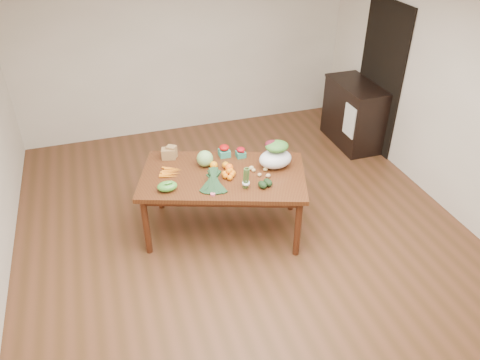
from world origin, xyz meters
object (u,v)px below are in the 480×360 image
object	(u,v)px
mandarin_cluster	(229,172)
kale_bunch	(213,183)
paper_bag	(169,153)
cabinet	(353,114)
asparagus_bundle	(246,178)
salad_bag	(276,156)
dining_table	(224,203)
cabbage	(205,159)

from	to	relation	value
mandarin_cluster	kale_bunch	size ratio (longest dim) A/B	0.45
paper_bag	mandarin_cluster	distance (m)	0.79
mandarin_cluster	paper_bag	bearing A→B (deg)	133.11
kale_bunch	cabinet	bearing A→B (deg)	51.87
asparagus_bundle	salad_bag	bearing A→B (deg)	53.46
mandarin_cluster	asparagus_bundle	xyz separation A→B (m)	(0.10, -0.27, 0.08)
mandarin_cluster	asparagus_bundle	distance (m)	0.30
dining_table	salad_bag	size ratio (longest dim) A/B	4.80
paper_bag	asparagus_bundle	distance (m)	1.06
kale_bunch	salad_bag	distance (m)	0.79
paper_bag	cabbage	xyz separation A→B (m)	(0.35, -0.28, 0.02)
mandarin_cluster	salad_bag	distance (m)	0.55
paper_bag	asparagus_bundle	world-z (taller)	asparagus_bundle
cabinet	asparagus_bundle	distance (m)	2.88
cabinet	salad_bag	xyz separation A→B (m)	(-1.82, -1.45, 0.42)
cabbage	salad_bag	xyz separation A→B (m)	(0.72, -0.26, 0.05)
dining_table	asparagus_bundle	world-z (taller)	asparagus_bundle
paper_bag	asparagus_bundle	bearing A→B (deg)	-52.82
cabinet	paper_bag	bearing A→B (deg)	-162.69
paper_bag	cabbage	distance (m)	0.45
cabbage	kale_bunch	size ratio (longest dim) A/B	0.45
kale_bunch	cabbage	bearing A→B (deg)	104.91
mandarin_cluster	kale_bunch	world-z (taller)	kale_bunch
paper_bag	mandarin_cluster	world-z (taller)	paper_bag
paper_bag	cabbage	bearing A→B (deg)	-38.95
dining_table	kale_bunch	size ratio (longest dim) A/B	4.37
cabbage	asparagus_bundle	world-z (taller)	asparagus_bundle
dining_table	asparagus_bundle	distance (m)	0.62
mandarin_cluster	salad_bag	bearing A→B (deg)	3.17
cabinet	mandarin_cluster	size ratio (longest dim) A/B	5.67
cabbage	salad_bag	world-z (taller)	salad_bag
paper_bag	salad_bag	distance (m)	1.21
kale_bunch	salad_bag	xyz separation A→B (m)	(0.76, 0.22, 0.06)
dining_table	cabinet	bearing A→B (deg)	49.58
paper_bag	asparagus_bundle	xyz separation A→B (m)	(0.64, -0.84, 0.05)
cabbage	mandarin_cluster	size ratio (longest dim) A/B	1.00
mandarin_cluster	kale_bunch	distance (m)	0.29
mandarin_cluster	salad_bag	world-z (taller)	salad_bag
asparagus_bundle	cabinet	bearing A→B (deg)	56.78
dining_table	salad_bag	bearing A→B (deg)	16.42
cabinet	cabbage	size ratio (longest dim) A/B	5.66
cabinet	dining_table	bearing A→B (deg)	-149.52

